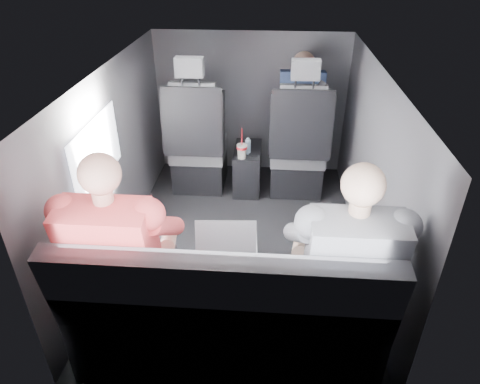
# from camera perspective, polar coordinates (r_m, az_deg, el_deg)

# --- Properties ---
(floor) EXTENTS (2.60, 2.60, 0.00)m
(floor) POSITION_cam_1_polar(r_m,az_deg,el_deg) (3.37, 0.07, -6.88)
(floor) COLOR black
(floor) RESTS_ON ground
(ceiling) EXTENTS (2.60, 2.60, 0.00)m
(ceiling) POSITION_cam_1_polar(r_m,az_deg,el_deg) (2.75, 0.08, 15.86)
(ceiling) COLOR #B2B2AD
(ceiling) RESTS_ON panel_back
(panel_left) EXTENTS (0.02, 2.60, 1.35)m
(panel_left) POSITION_cam_1_polar(r_m,az_deg,el_deg) (3.19, -16.31, 3.76)
(panel_left) COLOR #56565B
(panel_left) RESTS_ON floor
(panel_right) EXTENTS (0.02, 2.60, 1.35)m
(panel_right) POSITION_cam_1_polar(r_m,az_deg,el_deg) (3.08, 17.06, 2.59)
(panel_right) COLOR #56565B
(panel_right) RESTS_ON floor
(panel_front) EXTENTS (1.80, 0.02, 1.35)m
(panel_front) POSITION_cam_1_polar(r_m,az_deg,el_deg) (4.19, 1.42, 11.62)
(panel_front) COLOR #56565B
(panel_front) RESTS_ON floor
(panel_back) EXTENTS (1.80, 0.02, 1.35)m
(panel_back) POSITION_cam_1_polar(r_m,az_deg,el_deg) (1.95, -2.86, -14.72)
(panel_back) COLOR #56565B
(panel_back) RESTS_ON floor
(side_window) EXTENTS (0.02, 0.75, 0.42)m
(side_window) POSITION_cam_1_polar(r_m,az_deg,el_deg) (2.84, -18.49, 4.98)
(side_window) COLOR white
(side_window) RESTS_ON panel_left
(seatbelt) EXTENTS (0.35, 0.11, 0.59)m
(seatbelt) POSITION_cam_1_polar(r_m,az_deg,el_deg) (3.56, 8.24, 9.84)
(seatbelt) COLOR black
(seatbelt) RESTS_ON front_seat_right
(front_seat_left) EXTENTS (0.52, 0.58, 1.26)m
(front_seat_left) POSITION_cam_1_polar(r_m,az_deg,el_deg) (3.92, -5.61, 5.70)
(front_seat_left) COLOR black
(front_seat_left) RESTS_ON floor
(front_seat_right) EXTENTS (0.52, 0.58, 1.26)m
(front_seat_right) POSITION_cam_1_polar(r_m,az_deg,el_deg) (3.88, 7.68, 5.25)
(front_seat_right) COLOR black
(front_seat_right) RESTS_ON floor
(center_console) EXTENTS (0.24, 0.48, 0.41)m
(center_console) POSITION_cam_1_polar(r_m,az_deg,el_deg) (4.00, 1.01, 3.18)
(center_console) COLOR black
(center_console) RESTS_ON floor
(rear_bench) EXTENTS (1.60, 0.57, 0.92)m
(rear_bench) POSITION_cam_1_polar(r_m,az_deg,el_deg) (2.38, -1.92, -16.78)
(rear_bench) COLOR slate
(rear_bench) RESTS_ON floor
(soda_cup) EXTENTS (0.09, 0.09, 0.27)m
(soda_cup) POSITION_cam_1_polar(r_m,az_deg,el_deg) (3.71, 0.25, 5.53)
(soda_cup) COLOR white
(soda_cup) RESTS_ON center_console
(water_bottle) EXTENTS (0.05, 0.05, 0.15)m
(water_bottle) POSITION_cam_1_polar(r_m,az_deg,el_deg) (3.80, 1.06, 6.09)
(water_bottle) COLOR #B2CEF1
(water_bottle) RESTS_ON center_console
(laptop_white) EXTENTS (0.34, 0.35, 0.22)m
(laptop_white) POSITION_cam_1_polar(r_m,az_deg,el_deg) (2.45, -15.38, -6.41)
(laptop_white) COLOR white
(laptop_white) RESTS_ON passenger_rear_left
(laptop_silver) EXTENTS (0.33, 0.30, 0.23)m
(laptop_silver) POSITION_cam_1_polar(r_m,az_deg,el_deg) (2.36, -1.66, -6.53)
(laptop_silver) COLOR silver
(laptop_silver) RESTS_ON rear_bench
(laptop_black) EXTENTS (0.43, 0.46, 0.26)m
(laptop_black) POSITION_cam_1_polar(r_m,az_deg,el_deg) (2.36, 13.30, -7.41)
(laptop_black) COLOR black
(laptop_black) RESTS_ON passenger_rear_right
(passenger_rear_left) EXTENTS (0.54, 0.65, 1.28)m
(passenger_rear_left) POSITION_cam_1_polar(r_m,az_deg,el_deg) (2.32, -15.21, -8.06)
(passenger_rear_left) COLOR #38373D
(passenger_rear_left) RESTS_ON rear_bench
(passenger_rear_right) EXTENTS (0.53, 0.65, 1.27)m
(passenger_rear_right) POSITION_cam_1_polar(r_m,az_deg,el_deg) (2.24, 13.70, -9.55)
(passenger_rear_right) COLOR navy
(passenger_rear_right) RESTS_ON rear_bench
(passenger_front_right) EXTENTS (0.40, 0.40, 0.79)m
(passenger_front_right) POSITION_cam_1_polar(r_m,az_deg,el_deg) (3.98, 8.09, 11.38)
(passenger_front_right) COLOR navy
(passenger_front_right) RESTS_ON front_seat_right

